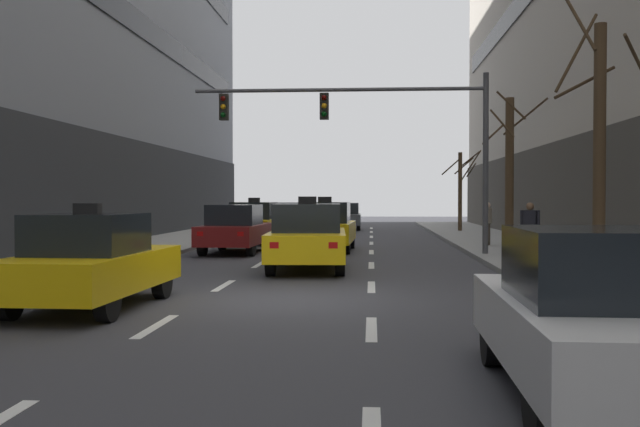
{
  "coord_description": "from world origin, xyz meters",
  "views": [
    {
      "loc": [
        1.59,
        -13.64,
        1.91
      ],
      "look_at": [
        -0.66,
        18.46,
        1.21
      ],
      "focal_mm": 41.24,
      "sensor_mm": 36.0,
      "label": 1
    }
  ],
  "objects_px": {
    "car_driving_5": "(345,216)",
    "street_tree_0": "(509,170)",
    "taxi_driving_1": "(91,262)",
    "traffic_signal_0": "(377,124)",
    "taxi_driving_3": "(255,223)",
    "car_parked_0": "(600,316)",
    "pedestrian_0": "(530,228)",
    "car_driving_4": "(287,217)",
    "pedestrian_1": "(488,220)",
    "taxi_driving_0": "(325,227)",
    "street_tree_2": "(599,144)",
    "car_driving_2": "(235,229)",
    "taxi_driving_6": "(308,238)",
    "street_tree_1": "(461,187)"
  },
  "relations": [
    {
      "from": "car_driving_4",
      "to": "pedestrian_1",
      "type": "xyz_separation_m",
      "value": [
        9.2,
        -14.88,
        0.26
      ]
    },
    {
      "from": "car_parked_0",
      "to": "pedestrian_1",
      "type": "distance_m",
      "value": 20.66
    },
    {
      "from": "car_driving_4",
      "to": "street_tree_1",
      "type": "distance_m",
      "value": 10.2
    },
    {
      "from": "street_tree_0",
      "to": "pedestrian_0",
      "type": "height_order",
      "value": "street_tree_0"
    },
    {
      "from": "traffic_signal_0",
      "to": "taxi_driving_0",
      "type": "bearing_deg",
      "value": 125.57
    },
    {
      "from": "taxi_driving_0",
      "to": "pedestrian_1",
      "type": "height_order",
      "value": "taxi_driving_0"
    },
    {
      "from": "taxi_driving_6",
      "to": "car_parked_0",
      "type": "relative_size",
      "value": 1.08
    },
    {
      "from": "car_driving_2",
      "to": "street_tree_0",
      "type": "bearing_deg",
      "value": 4.43
    },
    {
      "from": "car_driving_2",
      "to": "taxi_driving_3",
      "type": "distance_m",
      "value": 5.59
    },
    {
      "from": "pedestrian_0",
      "to": "pedestrian_1",
      "type": "relative_size",
      "value": 1.03
    },
    {
      "from": "street_tree_2",
      "to": "pedestrian_1",
      "type": "relative_size",
      "value": 3.92
    },
    {
      "from": "taxi_driving_6",
      "to": "car_driving_4",
      "type": "bearing_deg",
      "value": 97.87
    },
    {
      "from": "taxi_driving_6",
      "to": "street_tree_0",
      "type": "relative_size",
      "value": 0.88
    },
    {
      "from": "street_tree_2",
      "to": "pedestrian_0",
      "type": "distance_m",
      "value": 5.06
    },
    {
      "from": "car_driving_5",
      "to": "traffic_signal_0",
      "type": "height_order",
      "value": "traffic_signal_0"
    },
    {
      "from": "car_driving_4",
      "to": "pedestrian_0",
      "type": "height_order",
      "value": "pedestrian_0"
    },
    {
      "from": "taxi_driving_1",
      "to": "street_tree_2",
      "type": "bearing_deg",
      "value": 19.76
    },
    {
      "from": "taxi_driving_1",
      "to": "traffic_signal_0",
      "type": "distance_m",
      "value": 12.72
    },
    {
      "from": "taxi_driving_1",
      "to": "traffic_signal_0",
      "type": "xyz_separation_m",
      "value": [
        4.95,
        11.2,
        3.43
      ]
    },
    {
      "from": "car_driving_2",
      "to": "taxi_driving_6",
      "type": "height_order",
      "value": "taxi_driving_6"
    },
    {
      "from": "taxi_driving_1",
      "to": "pedestrian_0",
      "type": "relative_size",
      "value": 2.7
    },
    {
      "from": "car_driving_5",
      "to": "street_tree_0",
      "type": "bearing_deg",
      "value": -70.66
    },
    {
      "from": "traffic_signal_0",
      "to": "car_driving_4",
      "type": "bearing_deg",
      "value": 104.9
    },
    {
      "from": "car_parked_0",
      "to": "traffic_signal_0",
      "type": "bearing_deg",
      "value": 96.84
    },
    {
      "from": "taxi_driving_6",
      "to": "pedestrian_1",
      "type": "xyz_separation_m",
      "value": [
        5.97,
        8.46,
        0.19
      ]
    },
    {
      "from": "taxi_driving_1",
      "to": "street_tree_2",
      "type": "height_order",
      "value": "street_tree_2"
    },
    {
      "from": "traffic_signal_0",
      "to": "pedestrian_1",
      "type": "bearing_deg",
      "value": 44.9
    },
    {
      "from": "pedestrian_0",
      "to": "pedestrian_1",
      "type": "bearing_deg",
      "value": 89.97
    },
    {
      "from": "pedestrian_0",
      "to": "car_driving_4",
      "type": "bearing_deg",
      "value": 112.56
    },
    {
      "from": "car_driving_4",
      "to": "pedestrian_1",
      "type": "height_order",
      "value": "pedestrian_1"
    },
    {
      "from": "taxi_driving_0",
      "to": "street_tree_1",
      "type": "relative_size",
      "value": 1.1
    },
    {
      "from": "taxi_driving_3",
      "to": "street_tree_1",
      "type": "distance_m",
      "value": 13.45
    },
    {
      "from": "taxi_driving_6",
      "to": "car_parked_0",
      "type": "height_order",
      "value": "taxi_driving_6"
    },
    {
      "from": "traffic_signal_0",
      "to": "pedestrian_0",
      "type": "distance_m",
      "value": 6.07
    },
    {
      "from": "car_driving_4",
      "to": "traffic_signal_0",
      "type": "height_order",
      "value": "traffic_signal_0"
    },
    {
      "from": "traffic_signal_0",
      "to": "pedestrian_0",
      "type": "relative_size",
      "value": 5.73
    },
    {
      "from": "car_driving_4",
      "to": "pedestrian_0",
      "type": "distance_m",
      "value": 23.97
    },
    {
      "from": "car_driving_4",
      "to": "car_parked_0",
      "type": "bearing_deg",
      "value": -78.78
    },
    {
      "from": "car_driving_5",
      "to": "pedestrian_1",
      "type": "bearing_deg",
      "value": -69.79
    },
    {
      "from": "car_parked_0",
      "to": "pedestrian_0",
      "type": "distance_m",
      "value": 13.46
    },
    {
      "from": "car_driving_2",
      "to": "pedestrian_0",
      "type": "bearing_deg",
      "value": -27.0
    },
    {
      "from": "taxi_driving_0",
      "to": "traffic_signal_0",
      "type": "height_order",
      "value": "traffic_signal_0"
    },
    {
      "from": "traffic_signal_0",
      "to": "street_tree_0",
      "type": "relative_size",
      "value": 1.74
    },
    {
      "from": "car_parked_0",
      "to": "taxi_driving_0",
      "type": "bearing_deg",
      "value": 101.27
    },
    {
      "from": "taxi_driving_1",
      "to": "car_driving_2",
      "type": "xyz_separation_m",
      "value": [
        0.13,
        12.64,
        0.01
      ]
    },
    {
      "from": "taxi_driving_1",
      "to": "car_driving_4",
      "type": "relative_size",
      "value": 1.01
    },
    {
      "from": "taxi_driving_6",
      "to": "pedestrian_1",
      "type": "height_order",
      "value": "taxi_driving_6"
    },
    {
      "from": "taxi_driving_3",
      "to": "car_parked_0",
      "type": "height_order",
      "value": "taxi_driving_3"
    },
    {
      "from": "taxi_driving_0",
      "to": "taxi_driving_1",
      "type": "bearing_deg",
      "value": -102.93
    },
    {
      "from": "traffic_signal_0",
      "to": "street_tree_2",
      "type": "distance_m",
      "value": 9.1
    }
  ]
}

